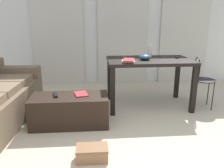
# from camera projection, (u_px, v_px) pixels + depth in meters

# --- Properties ---
(ground_plane) EXTENTS (7.99, 7.99, 0.00)m
(ground_plane) POSITION_uv_depth(u_px,v_px,m) (138.00, 119.00, 3.28)
(ground_plane) COLOR beige
(wall_back) EXTENTS (5.47, 0.10, 2.55)m
(wall_back) POSITION_uv_depth(u_px,v_px,m) (122.00, 26.00, 4.90)
(wall_back) COLOR silver
(wall_back) RESTS_ON ground
(curtains) EXTENTS (3.89, 0.03, 2.17)m
(curtains) POSITION_uv_depth(u_px,v_px,m) (122.00, 35.00, 4.87)
(curtains) COLOR beige
(curtains) RESTS_ON ground
(coffee_table) EXTENTS (1.05, 0.49, 0.42)m
(coffee_table) POSITION_uv_depth(u_px,v_px,m) (70.00, 110.00, 3.07)
(coffee_table) COLOR black
(coffee_table) RESTS_ON ground
(craft_table) EXTENTS (1.35, 0.81, 0.80)m
(craft_table) POSITION_uv_depth(u_px,v_px,m) (149.00, 66.00, 3.62)
(craft_table) COLOR black
(craft_table) RESTS_ON ground
(wire_chair) EXTENTS (0.37, 0.39, 0.85)m
(wire_chair) POSITION_uv_depth(u_px,v_px,m) (200.00, 76.00, 3.60)
(wire_chair) COLOR black
(wire_chair) RESTS_ON ground
(bottle_near) EXTENTS (0.07, 0.07, 0.23)m
(bottle_near) POSITION_uv_depth(u_px,v_px,m) (150.00, 51.00, 3.78)
(bottle_near) COLOR beige
(bottle_near) RESTS_ON craft_table
(bowl) EXTENTS (0.18, 0.18, 0.08)m
(bowl) POSITION_uv_depth(u_px,v_px,m) (145.00, 57.00, 3.53)
(bowl) COLOR #2D4C7A
(bowl) RESTS_ON craft_table
(book_stack) EXTENTS (0.22, 0.30, 0.04)m
(book_stack) POSITION_uv_depth(u_px,v_px,m) (128.00, 61.00, 3.34)
(book_stack) COLOR silver
(book_stack) RESTS_ON craft_table
(tv_remote_on_table) EXTENTS (0.12, 0.19, 0.02)m
(tv_remote_on_table) POSITION_uv_depth(u_px,v_px,m) (177.00, 57.00, 3.73)
(tv_remote_on_table) COLOR black
(tv_remote_on_table) RESTS_ON craft_table
(scissors) EXTENTS (0.05, 0.11, 0.00)m
(scissors) POSITION_uv_depth(u_px,v_px,m) (125.00, 57.00, 3.81)
(scissors) COLOR #9EA0A5
(scissors) RESTS_ON craft_table
(tv_remote_primary) EXTENTS (0.09, 0.19, 0.02)m
(tv_remote_primary) POSITION_uv_depth(u_px,v_px,m) (55.00, 95.00, 3.02)
(tv_remote_primary) COLOR black
(tv_remote_primary) RESTS_ON coffee_table
(magazine) EXTENTS (0.21, 0.27, 0.02)m
(magazine) POSITION_uv_depth(u_px,v_px,m) (81.00, 94.00, 3.07)
(magazine) COLOR red
(magazine) RESTS_ON coffee_table
(shoebox) EXTENTS (0.33, 0.20, 0.15)m
(shoebox) POSITION_uv_depth(u_px,v_px,m) (92.00, 153.00, 2.32)
(shoebox) COLOR #996B47
(shoebox) RESTS_ON ground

